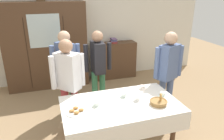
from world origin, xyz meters
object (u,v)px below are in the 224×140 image
object	(u,v)px
tea_cup_near_right	(142,87)
person_near_right_end	(68,78)
dining_table	(121,111)
tea_cup_near_left	(163,94)
tea_cup_far_left	(124,95)
spoon_front_edge	(84,101)
person_by_cabinet	(98,63)
pastry_plate	(76,111)
tea_cup_mid_left	(96,104)
tea_cup_center	(137,99)
bookshelf_low	(114,60)
book_stack	(114,41)
person_beside_shelf	(66,65)
bread_basket	(159,102)
person_behind_table_left	(168,69)
spoon_far_left	(123,106)
wall_cabinet	(46,46)

from	to	relation	value
tea_cup_near_right	person_near_right_end	size ratio (longest dim) A/B	0.08
dining_table	tea_cup_near_left	bearing A→B (deg)	4.48
tea_cup_far_left	tea_cup_near_left	bearing A→B (deg)	-14.93
tea_cup_far_left	spoon_front_edge	bearing A→B (deg)	174.43
dining_table	person_by_cabinet	bearing A→B (deg)	90.75
pastry_plate	tea_cup_mid_left	bearing A→B (deg)	13.83
tea_cup_far_left	tea_cup_center	world-z (taller)	same
bookshelf_low	pastry_plate	size ratio (longest dim) A/B	4.11
book_stack	person_near_right_end	size ratio (longest dim) A/B	0.14
book_stack	person_near_right_end	xyz separation A→B (m)	(-1.37, -1.97, -0.06)
person_by_cabinet	person_near_right_end	bearing A→B (deg)	-136.83
person_beside_shelf	person_by_cabinet	distance (m)	0.58
tea_cup_far_left	person_by_cabinet	bearing A→B (deg)	96.90
bread_basket	person_beside_shelf	world-z (taller)	person_beside_shelf
tea_cup_near_left	person_behind_table_left	bearing A→B (deg)	53.10
book_stack	person_beside_shelf	distance (m)	1.93
tea_cup_near_right	person_by_cabinet	world-z (taller)	person_by_cabinet
tea_cup_mid_left	person_beside_shelf	bearing A→B (deg)	102.46
tea_cup_mid_left	bread_basket	size ratio (longest dim) A/B	0.54
spoon_far_left	person_near_right_end	bearing A→B (deg)	130.87
pastry_plate	bread_basket	bearing A→B (deg)	-7.16
tea_cup_near_right	pastry_plate	size ratio (longest dim) A/B	0.46
tea_cup_far_left	tea_cup_near_right	bearing A→B (deg)	23.35
wall_cabinet	person_near_right_end	bearing A→B (deg)	-82.01
dining_table	wall_cabinet	world-z (taller)	wall_cabinet
tea_cup_mid_left	book_stack	bearing A→B (deg)	67.35
wall_cabinet	person_near_right_end	world-z (taller)	wall_cabinet
person_near_right_end	person_behind_table_left	bearing A→B (deg)	-5.11
spoon_front_edge	person_near_right_end	distance (m)	0.49
bookshelf_low	pastry_plate	xyz separation A→B (m)	(-1.35, -2.64, 0.28)
spoon_front_edge	tea_cup_near_left	bearing A→B (deg)	-10.22
bookshelf_low	person_by_cabinet	xyz separation A→B (m)	(-0.75, -1.39, 0.46)
tea_cup_near_left	tea_cup_near_right	xyz separation A→B (m)	(-0.18, 0.31, 0.00)
person_beside_shelf	bread_basket	bearing A→B (deg)	-52.03
person_beside_shelf	tea_cup_far_left	bearing A→B (deg)	-55.91
spoon_front_edge	person_beside_shelf	size ratio (longest dim) A/B	0.08
book_stack	tea_cup_near_right	xyz separation A→B (m)	(-0.26, -2.28, -0.23)
tea_cup_center	person_near_right_end	distance (m)	1.10
bookshelf_low	person_near_right_end	xyz separation A→B (m)	(-1.37, -1.97, 0.47)
book_stack	tea_cup_mid_left	xyz separation A→B (m)	(-1.07, -2.57, -0.23)
tea_cup_far_left	spoon_far_left	xyz separation A→B (m)	(-0.11, -0.25, -0.02)
dining_table	spoon_far_left	size ratio (longest dim) A/B	13.60
dining_table	bread_basket	bearing A→B (deg)	-16.34
tea_cup_far_left	person_near_right_end	xyz separation A→B (m)	(-0.74, 0.47, 0.17)
pastry_plate	spoon_front_edge	world-z (taller)	pastry_plate
bookshelf_low	person_beside_shelf	distance (m)	1.99
bookshelf_low	book_stack	world-z (taller)	book_stack
tea_cup_near_right	person_beside_shelf	world-z (taller)	person_beside_shelf
book_stack	tea_cup_near_right	bearing A→B (deg)	-96.45
bread_basket	spoon_front_edge	distance (m)	1.03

